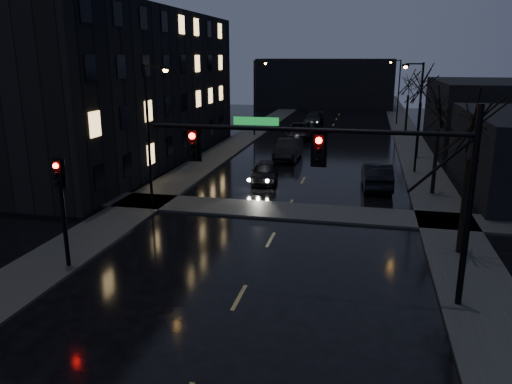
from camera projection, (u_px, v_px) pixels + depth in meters
The scene contains 21 objects.
sidewalk_left at pixel (223, 152), 45.21m from camera, with size 3.00×140.00×0.12m, color #2D2D2B.
sidewalk_right at pixel (418, 160), 41.65m from camera, with size 3.00×140.00×0.12m, color #2D2D2B.
sidewalk_cross at pixel (286, 211), 27.89m from camera, with size 40.00×3.00×0.12m, color #2D2D2B.
apartment_block at pixel (110, 87), 40.61m from camera, with size 12.00×30.00×12.00m, color black.
commercial_right_far at pixel (495, 111), 51.33m from camera, with size 12.00×18.00×6.00m, color black.
far_block at pixel (326, 83), 83.51m from camera, with size 22.00×10.00×8.00m, color black.
signal_mast at pixel (355, 165), 16.87m from camera, with size 11.11×0.41×7.00m.
signal_pole_left at pixel (61, 198), 19.73m from camera, with size 0.35×0.41×4.53m.
tree_near at pixel (474, 112), 20.27m from camera, with size 3.52×3.52×8.08m.
tree_mid_a at pixel (441, 101), 29.79m from camera, with size 3.30×3.30×7.58m.
tree_mid_b at pixel (423, 79), 40.88m from camera, with size 3.74×3.74×8.59m.
tree_far at pixel (410, 79), 54.21m from camera, with size 3.43×3.43×7.88m.
streetlight_l_near at pixel (151, 124), 27.77m from camera, with size 1.53×0.28×8.00m.
streetlight_l_far at pixel (256, 91), 53.19m from camera, with size 1.53×0.28×8.00m.
streetlight_r_mid at pixel (417, 109), 35.89m from camera, with size 1.53×0.28×8.00m.
streetlight_r_far at pixel (397, 86), 62.25m from camera, with size 1.53×0.28×8.00m.
oncoming_car_a at pixel (265, 172), 34.31m from camera, with size 1.73×4.30×1.46m, color black.
oncoming_car_b at pixel (288, 149), 41.89m from camera, with size 1.82×5.21×1.72m, color black.
oncoming_car_c at pixel (300, 130), 52.94m from camera, with size 2.67×5.80×1.61m, color black.
oncoming_car_d at pixel (314, 119), 63.17m from camera, with size 2.14×5.27×1.53m, color black.
lead_car at pixel (377, 176), 32.75m from camera, with size 1.77×5.09×1.68m, color black.
Camera 1 is at (4.15, -7.86, 8.42)m, focal length 35.00 mm.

